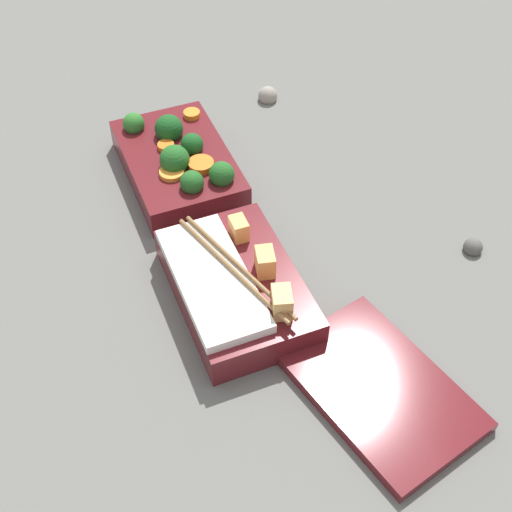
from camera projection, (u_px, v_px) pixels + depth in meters
name	position (u px, v px, depth m)	size (l,w,h in m)	color
ground_plane	(203.00, 240.00, 0.89)	(3.00, 3.00, 0.00)	slate
bento_tray_vegetable	(178.00, 162.00, 0.96)	(0.21, 0.13, 0.07)	maroon
bento_tray_rice	(235.00, 285.00, 0.81)	(0.21, 0.13, 0.07)	maroon
bento_lid	(379.00, 389.00, 0.74)	(0.20, 0.13, 0.01)	maroon
pebble_0	(268.00, 96.00, 1.10)	(0.03, 0.03, 0.03)	gray
pebble_1	(473.00, 247.00, 0.88)	(0.02, 0.02, 0.02)	#595651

